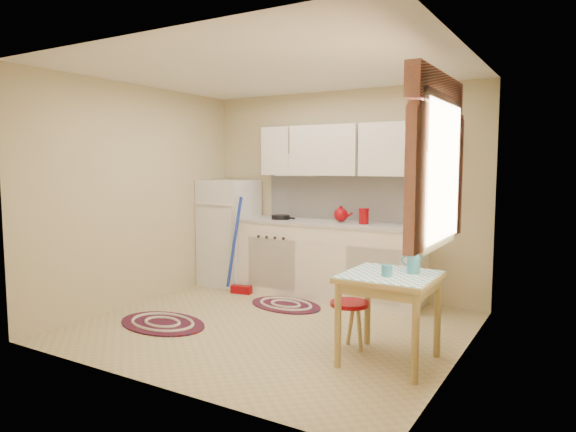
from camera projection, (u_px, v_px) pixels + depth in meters
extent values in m
plane|color=tan|center=(271.00, 326.00, 5.10)|extent=(3.60, 3.60, 0.00)
cube|color=silver|center=(271.00, 69.00, 4.85)|extent=(3.60, 3.20, 0.04)
cube|color=tan|center=(341.00, 193.00, 6.34)|extent=(3.60, 0.04, 2.50)
cube|color=tan|center=(148.00, 215.00, 3.61)|extent=(3.60, 0.04, 2.50)
cube|color=tan|center=(139.00, 195.00, 5.89)|extent=(0.04, 3.20, 2.50)
cube|color=tan|center=(462.00, 209.00, 4.06)|extent=(0.04, 3.20, 2.50)
cube|color=silver|center=(349.00, 198.00, 6.27)|extent=(2.25, 0.03, 0.55)
cube|color=#EFE4D0|center=(345.00, 150.00, 6.09)|extent=(2.25, 0.33, 0.60)
cube|color=white|center=(444.00, 172.00, 3.57)|extent=(0.04, 0.85, 0.95)
cube|color=silver|center=(229.00, 232.00, 6.84)|extent=(0.65, 0.60, 1.40)
cube|color=#EFE4D0|center=(329.00, 261.00, 6.17)|extent=(2.25, 0.60, 0.88)
cube|color=#B2AFA9|center=(329.00, 223.00, 6.13)|extent=(2.27, 0.62, 0.04)
cylinder|color=black|center=(281.00, 217.00, 6.41)|extent=(0.29, 0.29, 0.05)
cylinder|color=maroon|center=(364.00, 217.00, 5.89)|extent=(0.14, 0.14, 0.16)
cube|color=tan|center=(389.00, 319.00, 4.14)|extent=(0.72, 0.72, 0.72)
cylinder|color=maroon|center=(349.00, 325.00, 4.45)|extent=(0.42, 0.42, 0.42)
cylinder|color=teal|center=(387.00, 271.00, 4.01)|extent=(0.09, 0.09, 0.10)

